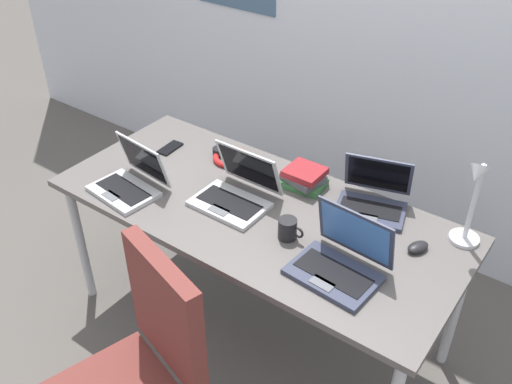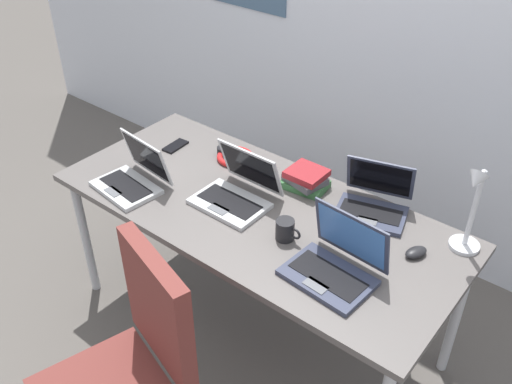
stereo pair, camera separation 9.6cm
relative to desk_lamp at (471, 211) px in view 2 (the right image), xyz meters
The scene contains 13 objects.
ground_plane 1.26m from the desk_lamp, 160.97° to the right, with size 12.00×12.00×0.00m, color #56514C.
wall_back 1.21m from the desk_lamp, 134.21° to the left, with size 6.00×0.13×2.60m.
desk 0.88m from the desk_lamp, 160.97° to the right, with size 1.80×0.80×0.74m.
desk_lamp is the anchor object (origin of this frame).
laptop_back_left 0.96m from the desk_lamp, 161.88° to the right, with size 0.32×0.29×0.23m.
laptop_center 0.43m from the desk_lamp, behind, with size 0.35×0.33×0.21m.
laptop_mid_desk 0.54m from the desk_lamp, 127.04° to the right, with size 0.34×0.29×0.24m.
laptop_front_left 1.43m from the desk_lamp, 159.45° to the right, with size 0.32×0.29×0.22m.
computer_mouse 0.26m from the desk_lamp, 132.93° to the right, with size 0.06×0.10×0.03m, color black.
cell_phone 1.45m from the desk_lamp, behind, with size 0.06×0.14×0.01m, color black.
headphones 1.14m from the desk_lamp, behind, with size 0.21×0.18×0.04m.
book_stack 0.74m from the desk_lamp, behind, with size 0.21×0.17×0.09m.
coffee_mug 0.70m from the desk_lamp, 147.63° to the right, with size 0.11×0.08×0.09m.
Camera 2 is at (1.23, -1.53, 2.20)m, focal length 39.83 mm.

